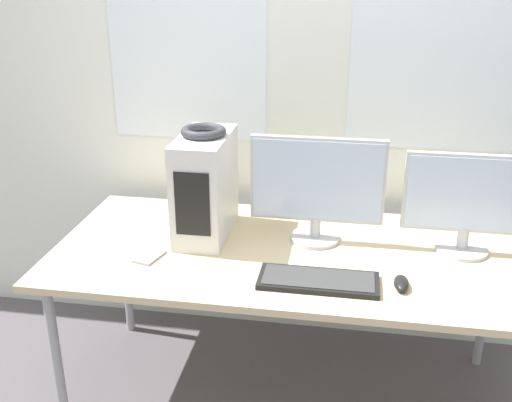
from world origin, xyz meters
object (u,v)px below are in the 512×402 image
Objects in this scene: pc_tower at (205,186)px; keyboard at (318,281)px; monitor_main at (317,187)px; headphones at (203,131)px; mouse at (401,283)px; cell_phone at (149,256)px; monitor_right_near at (468,202)px.

pc_tower reaches higher than keyboard.
keyboard is at bearing -83.73° from monitor_main.
headphones is 0.96m from mouse.
headphones reaches higher than keyboard.
cell_phone is (-0.95, 0.07, -0.01)m from mouse.
pc_tower is at bearing 157.33° from mouse.
monitor_main is (0.46, 0.01, -0.21)m from headphones.
keyboard is at bearing 6.82° from cell_phone.
monitor_main reaches higher than monitor_right_near.
keyboard is (0.04, -0.36, -0.22)m from monitor_main.
pc_tower reaches higher than mouse.
mouse is (0.79, -0.33, -0.43)m from headphones.
headphones reaches higher than mouse.
pc_tower reaches higher than cell_phone.
monitor_main is at bearing 134.11° from mouse.
keyboard is 3.91× the size of mouse.
pc_tower is 3.89× the size of mouse.
keyboard is at bearing -34.99° from headphones.
headphones is at bearing 90.00° from pc_tower.
keyboard reaches higher than cell_phone.
mouse is at bearing -22.67° from pc_tower.
monitor_right_near is 0.68m from keyboard.
mouse is (0.33, -0.34, -0.22)m from monitor_main.
monitor_right_near is at bearing 0.18° from pc_tower.
headphones is 0.37× the size of monitor_right_near.
headphones is 0.34× the size of monitor_main.
headphones is 1.65× the size of mouse.
monitor_right_near is at bearing 52.76° from mouse.
mouse is at bearing 3.51° from keyboard.
mouse is 0.96m from cell_phone.
pc_tower is at bearing 71.64° from cell_phone.
monitor_main reaches higher than cell_phone.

